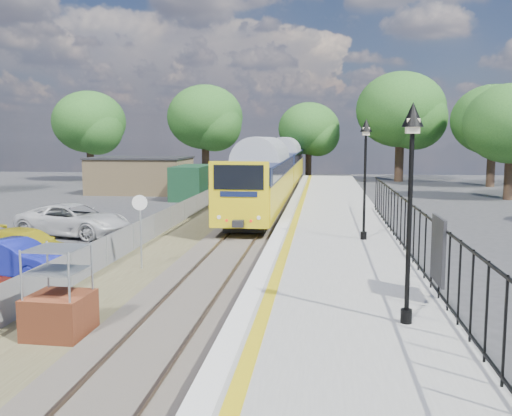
% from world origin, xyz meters
% --- Properties ---
extents(ground, '(120.00, 120.00, 0.00)m').
position_xyz_m(ground, '(0.00, 0.00, 0.00)').
color(ground, '#2D2D30').
rests_on(ground, ground).
extents(track_bed, '(5.90, 80.00, 0.29)m').
position_xyz_m(track_bed, '(-0.47, 9.67, 0.09)').
color(track_bed, '#473F38').
rests_on(track_bed, ground).
extents(platform, '(5.00, 70.00, 0.90)m').
position_xyz_m(platform, '(4.20, 8.00, 0.45)').
color(platform, gray).
rests_on(platform, ground).
extents(platform_edge, '(0.90, 70.00, 0.01)m').
position_xyz_m(platform_edge, '(2.14, 8.00, 0.90)').
color(platform_edge, silver).
rests_on(platform_edge, platform).
extents(victorian_lamp_south, '(0.44, 0.44, 4.60)m').
position_xyz_m(victorian_lamp_south, '(5.50, -4.00, 4.30)').
color(victorian_lamp_south, black).
rests_on(victorian_lamp_south, platform).
extents(victorian_lamp_north, '(0.44, 0.44, 4.60)m').
position_xyz_m(victorian_lamp_north, '(5.30, 6.00, 4.30)').
color(victorian_lamp_north, black).
rests_on(victorian_lamp_north, platform).
extents(palisade_fence, '(0.12, 26.00, 2.00)m').
position_xyz_m(palisade_fence, '(6.55, 2.24, 1.84)').
color(palisade_fence, black).
rests_on(palisade_fence, platform).
extents(wire_fence, '(0.06, 52.00, 1.20)m').
position_xyz_m(wire_fence, '(-4.20, 12.00, 0.60)').
color(wire_fence, '#999EA3').
rests_on(wire_fence, ground).
extents(outbuilding, '(10.80, 10.10, 3.12)m').
position_xyz_m(outbuilding, '(-10.91, 31.21, 1.52)').
color(outbuilding, tan).
rests_on(outbuilding, ground).
extents(tree_line, '(56.80, 43.80, 11.88)m').
position_xyz_m(tree_line, '(1.40, 42.00, 6.61)').
color(tree_line, '#332319').
rests_on(tree_line, ground).
extents(train, '(2.82, 40.83, 3.51)m').
position_xyz_m(train, '(0.00, 29.54, 2.34)').
color(train, gold).
rests_on(train, ground).
extents(brick_plinth, '(1.45, 1.45, 2.24)m').
position_xyz_m(brick_plinth, '(-2.51, -3.33, 1.07)').
color(brick_plinth, brown).
rests_on(brick_plinth, ground).
extents(speed_sign, '(0.55, 0.12, 2.75)m').
position_xyz_m(speed_sign, '(-2.79, 3.72, 1.87)').
color(speed_sign, '#999EA3').
rests_on(speed_sign, ground).
extents(car_blue, '(4.16, 2.33, 1.30)m').
position_xyz_m(car_blue, '(-6.78, 2.28, 0.65)').
color(car_blue, navy).
rests_on(car_blue, ground).
extents(car_yellow, '(4.96, 3.35, 1.33)m').
position_xyz_m(car_yellow, '(-7.43, 4.19, 0.67)').
color(car_yellow, gold).
rests_on(car_yellow, ground).
extents(car_white, '(6.03, 3.74, 1.56)m').
position_xyz_m(car_white, '(-8.35, 10.41, 0.78)').
color(car_white, silver).
rests_on(car_white, ground).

